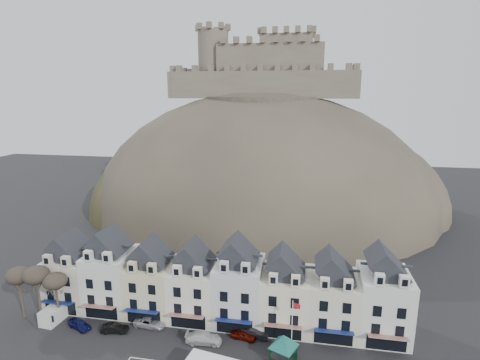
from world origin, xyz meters
The scene contains 15 objects.
townhouse_terrace centered at (0.15, 15.97, 5.30)m, with size 54.40×9.35×11.80m.
castle_hill centered at (1.25, 68.95, 0.11)m, with size 100.00×76.00×68.00m.
castle centered at (0.51, 75.93, 40.19)m, with size 50.20×22.20×22.00m.
tree_left_far centered at (-29.00, 10.50, 6.90)m, with size 3.61×3.61×8.24m.
tree_left_mid centered at (-26.00, 10.50, 7.24)m, with size 3.78×3.78×8.64m.
tree_left_near centered at (-23.00, 10.50, 6.55)m, with size 3.43×3.43×7.84m.
bus_shelter centered at (10.57, 7.59, 3.03)m, with size 5.61×5.61×3.90m.
flagpole centered at (11.55, 9.69, 4.29)m, with size 1.03×0.44×7.51m.
white_van centered at (-23.77, 10.96, 1.16)m, with size 2.62×5.24×2.32m.
car_navy centered at (-19.08, 9.50, 0.66)m, with size 1.56×3.88×1.32m, color #0D1143.
car_black centered at (-13.56, 9.50, 0.63)m, with size 1.33×3.81×1.26m, color black.
car_silver centered at (-9.17, 11.75, 0.66)m, with size 2.17×4.64×1.31m, color #B0B3B8.
car_white centered at (-0.40, 9.50, 0.72)m, with size 2.02×4.97×1.44m, color silver.
car_maroon centered at (4.80, 11.29, 0.61)m, with size 1.44×3.58×1.22m, color #500D04.
car_charcoal centered at (6.10, 12.00, 0.71)m, with size 1.50×4.30×1.42m, color black.
Camera 1 is at (12.34, -33.81, 33.38)m, focal length 28.00 mm.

